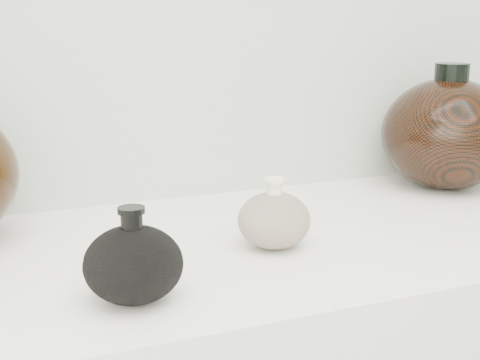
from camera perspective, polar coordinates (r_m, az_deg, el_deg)
name	(u,v)px	position (r m, az deg, el deg)	size (l,w,h in m)	color
black_gourd_vase	(133,264)	(0.74, -9.09, -7.05)	(0.13, 0.13, 0.11)	black
cream_gourd_vase	(274,220)	(0.90, 2.92, -3.40)	(0.10, 0.10, 0.10)	beige
right_round_pot	(447,133)	(1.25, 17.28, 3.83)	(0.30, 0.30, 0.22)	black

